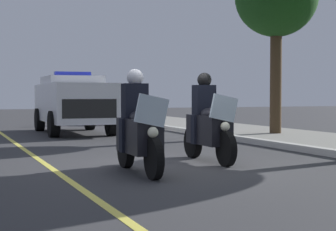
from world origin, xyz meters
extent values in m
plane|color=#333335|center=(0.00, 0.00, 0.00)|extent=(80.00, 80.00, 0.00)
cube|color=#E0D14C|center=(0.00, -2.17, 0.00)|extent=(48.00, 0.12, 0.01)
cylinder|color=black|center=(1.23, -0.96, 0.32)|extent=(0.64, 0.13, 0.64)
cylinder|color=black|center=(-0.27, -0.92, 0.32)|extent=(0.64, 0.15, 0.64)
cube|color=black|center=(0.50, -0.94, 0.62)|extent=(1.21, 0.47, 0.56)
ellipsoid|color=black|center=(0.55, -0.94, 0.92)|extent=(0.57, 0.33, 0.24)
cube|color=silver|center=(1.13, -0.96, 1.05)|extent=(0.07, 0.56, 0.53)
sphere|color=#F9F4CC|center=(1.19, -0.96, 0.72)|extent=(0.17, 0.17, 0.17)
sphere|color=red|center=(1.00, -1.11, 0.98)|extent=(0.09, 0.09, 0.09)
sphere|color=#1933F2|center=(1.00, -0.79, 0.98)|extent=(0.09, 0.09, 0.09)
cube|color=black|center=(0.27, -0.94, 1.18)|extent=(0.29, 0.41, 0.60)
cube|color=black|center=(0.33, -0.74, 0.62)|extent=(0.18, 0.14, 0.56)
cube|color=black|center=(0.33, -1.14, 0.62)|extent=(0.18, 0.14, 0.56)
sphere|color=silver|center=(0.29, -0.94, 1.58)|extent=(0.28, 0.28, 0.28)
cylinder|color=black|center=(0.30, 0.78, 0.32)|extent=(0.64, 0.13, 0.64)
cylinder|color=black|center=(-1.20, 0.81, 0.32)|extent=(0.64, 0.15, 0.64)
cube|color=black|center=(-0.43, 0.80, 0.62)|extent=(1.21, 0.47, 0.56)
ellipsoid|color=black|center=(-0.38, 0.79, 0.92)|extent=(0.57, 0.33, 0.24)
cube|color=silver|center=(0.20, 0.78, 1.05)|extent=(0.07, 0.56, 0.53)
sphere|color=#F9F4CC|center=(0.26, 0.78, 0.72)|extent=(0.17, 0.17, 0.17)
sphere|color=red|center=(0.07, 0.62, 0.98)|extent=(0.09, 0.09, 0.09)
sphere|color=#1933F2|center=(0.07, 0.94, 0.98)|extent=(0.09, 0.09, 0.09)
cube|color=black|center=(-0.66, 0.80, 1.18)|extent=(0.29, 0.41, 0.60)
cube|color=black|center=(-0.59, 1.00, 0.62)|extent=(0.18, 0.14, 0.56)
cube|color=black|center=(-0.60, 0.60, 0.62)|extent=(0.18, 0.14, 0.56)
sphere|color=black|center=(-0.64, 0.80, 1.58)|extent=(0.28, 0.28, 0.28)
cube|color=silver|center=(-9.09, 0.07, 1.02)|extent=(4.94, 2.01, 1.24)
cube|color=silver|center=(-9.39, 0.08, 1.72)|extent=(2.44, 1.80, 0.36)
cube|color=#2633D8|center=(-9.19, 0.08, 1.98)|extent=(0.31, 1.21, 0.14)
cube|color=black|center=(-6.69, 0.02, 0.88)|extent=(0.16, 1.62, 0.56)
cylinder|color=black|center=(-7.52, 0.94, 0.40)|extent=(0.81, 0.30, 0.80)
cylinder|color=black|center=(-7.56, -0.86, 0.40)|extent=(0.81, 0.30, 0.80)
cylinder|color=black|center=(-10.62, 1.01, 0.40)|extent=(0.81, 0.30, 0.80)
cylinder|color=black|center=(-10.66, -0.79, 0.40)|extent=(0.81, 0.30, 0.80)
cylinder|color=black|center=(-13.26, 2.40, 0.33)|extent=(0.66, 0.05, 0.66)
cylinder|color=black|center=(-14.36, 2.42, 0.33)|extent=(0.66, 0.05, 0.66)
cube|color=red|center=(-13.81, 2.41, 0.60)|extent=(1.00, 0.08, 0.36)
cube|color=black|center=(-13.86, 2.41, 1.20)|extent=(0.25, 0.33, 0.56)
sphere|color=tan|center=(-13.83, 2.41, 1.58)|extent=(0.22, 0.22, 0.22)
cylinder|color=#42301E|center=(-5.41, 5.57, 1.70)|extent=(0.36, 0.36, 3.19)
camera|label=1|loc=(8.98, -3.88, 1.30)|focal=58.63mm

